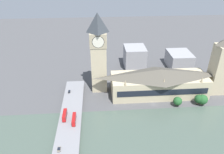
% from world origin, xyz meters
% --- Properties ---
extents(ground_plane, '(600.00, 600.00, 0.00)m').
position_xyz_m(ground_plane, '(0.00, 0.00, 0.00)').
color(ground_plane, '#4C4C4F').
extents(river_water, '(54.80, 360.00, 0.30)m').
position_xyz_m(river_water, '(-33.40, 0.00, 0.15)').
color(river_water, '#47564C').
rests_on(river_water, ground_plane).
extents(parliament_hall, '(27.71, 84.91, 24.76)m').
position_xyz_m(parliament_hall, '(16.62, -8.00, 12.28)').
color(parliament_hall, '#C1B28E').
rests_on(parliament_hall, ground_plane).
extents(clock_tower, '(14.75, 14.75, 71.56)m').
position_xyz_m(clock_tower, '(29.01, 45.21, 38.44)').
color(clock_tower, '#C1B28E').
rests_on(clock_tower, ground_plane).
extents(victoria_tower, '(14.68, 14.68, 56.10)m').
position_xyz_m(victoria_tower, '(16.68, -61.80, 26.05)').
color(victoria_tower, '#C1B28E').
rests_on(victoria_tower, ground_plane).
extents(road_bridge, '(141.61, 16.69, 4.12)m').
position_xyz_m(road_bridge, '(-33.40, 68.30, 3.28)').
color(road_bridge, slate).
rests_on(road_bridge, ground_plane).
extents(double_decker_bus_lead, '(11.76, 2.55, 4.57)m').
position_xyz_m(double_decker_bus_lead, '(-21.82, 64.99, 6.64)').
color(double_decker_bus_lead, red).
rests_on(double_decker_bus_lead, road_bridge).
extents(double_decker_bus_mid, '(11.33, 2.61, 4.69)m').
position_xyz_m(double_decker_bus_mid, '(-16.77, 72.32, 6.71)').
color(double_decker_bus_mid, red).
rests_on(double_decker_bus_mid, road_bridge).
extents(car_northbound_mid, '(4.11, 1.92, 1.56)m').
position_xyz_m(car_northbound_mid, '(-48.06, 72.49, 4.88)').
color(car_northbound_mid, slate).
rests_on(car_northbound_mid, road_bridge).
extents(car_southbound_lead, '(4.38, 1.79, 1.29)m').
position_xyz_m(car_southbound_lead, '(18.45, 72.50, 4.78)').
color(car_southbound_lead, black).
rests_on(car_southbound_lead, road_bridge).
extents(city_block_west, '(25.17, 22.89, 23.10)m').
position_xyz_m(city_block_west, '(73.69, 4.60, 11.55)').
color(city_block_west, '#939399').
rests_on(city_block_west, ground_plane).
extents(city_block_center, '(28.57, 24.65, 16.96)m').
position_xyz_m(city_block_center, '(69.21, -45.21, 8.48)').
color(city_block_center, '#939399').
rests_on(city_block_center, ground_plane).
extents(tree_embankment_near, '(7.27, 7.27, 8.78)m').
position_xyz_m(tree_embankment_near, '(-3.47, -19.17, 5.14)').
color(tree_embankment_near, brown).
rests_on(tree_embankment_near, ground_plane).
extents(tree_embankment_mid, '(7.24, 7.24, 9.40)m').
position_xyz_m(tree_embankment_mid, '(-2.65, -37.60, 5.76)').
color(tree_embankment_mid, brown).
rests_on(tree_embankment_mid, ground_plane).
extents(tree_embankment_far, '(8.35, 8.35, 9.88)m').
position_xyz_m(tree_embankment_far, '(-3.49, -40.55, 5.69)').
color(tree_embankment_far, brown).
rests_on(tree_embankment_far, ground_plane).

